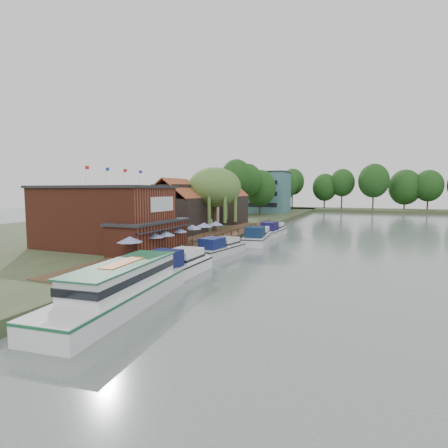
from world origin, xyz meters
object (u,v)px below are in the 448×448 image
at_px(tour_boat, 118,286).
at_px(umbrella_2, 165,242).
at_px(hotel_block, 247,192).
at_px(swan, 131,300).
at_px(umbrella_3, 178,238).
at_px(umbrella_4, 192,234).
at_px(cottage_a, 175,206).
at_px(umbrella_1, 153,244).
at_px(umbrella_0, 130,249).
at_px(pub, 116,217).
at_px(cruiser_0, 175,262).
at_px(umbrella_6, 216,230).
at_px(cruiser_1, 220,245).
at_px(cottage_b, 188,204).
at_px(cottage_c, 227,202).
at_px(cruiser_2, 258,234).
at_px(cruiser_3, 273,228).
at_px(umbrella_5, 204,232).
at_px(willow, 215,200).

bearing_deg(tour_boat, umbrella_2, 103.82).
distance_m(hotel_block, swan, 86.50).
bearing_deg(umbrella_3, umbrella_4, 88.42).
distance_m(cottage_a, umbrella_1, 18.87).
bearing_deg(umbrella_0, umbrella_2, 85.22).
height_order(pub, cruiser_0, pub).
bearing_deg(umbrella_6, umbrella_2, -92.70).
distance_m(cottage_a, umbrella_0, 22.22).
relative_size(cottage_a, swan, 19.55).
distance_m(umbrella_1, cruiser_1, 9.20).
distance_m(cottage_b, swan, 41.37).
bearing_deg(hotel_block, cottage_c, -77.80).
relative_size(umbrella_2, tour_boat, 0.18).
bearing_deg(cottage_b, cruiser_2, -27.83).
relative_size(umbrella_1, cruiser_3, 0.23).
bearing_deg(swan, cruiser_3, 89.89).
height_order(cottage_a, umbrella_3, cottage_a).
height_order(cottage_b, umbrella_5, cottage_b).
relative_size(hotel_block, cruiser_0, 2.36).
bearing_deg(hotel_block, pub, -83.57).
height_order(umbrella_5, cruiser_1, umbrella_5).
distance_m(umbrella_3, cruiser_1, 5.23).
distance_m(hotel_block, willow, 52.29).
xyz_separation_m(pub, cottage_a, (-1.00, 15.00, 0.60)).
distance_m(cottage_a, cruiser_2, 13.51).
distance_m(umbrella_6, cruiser_1, 6.58).
height_order(hotel_block, cruiser_1, hotel_block).
bearing_deg(pub, cruiser_1, 30.49).
bearing_deg(umbrella_3, willow, 99.72).
relative_size(umbrella_0, cruiser_1, 0.26).
relative_size(umbrella_0, umbrella_1, 1.02).
bearing_deg(cruiser_2, pub, -131.86).
height_order(hotel_block, umbrella_2, hotel_block).
height_order(cottage_a, cruiser_0, cottage_a).
relative_size(cottage_b, willow, 0.92).
bearing_deg(cottage_b, umbrella_5, -55.89).
height_order(cottage_b, umbrella_6, cottage_b).
height_order(willow, umbrella_0, willow).
bearing_deg(cottage_c, pub, -90.00).
distance_m(pub, umbrella_5, 11.62).
bearing_deg(umbrella_6, cottage_a, 158.72).
bearing_deg(umbrella_5, tour_boat, -78.26).
relative_size(cottage_a, umbrella_3, 3.62).
bearing_deg(cruiser_1, cruiser_0, -78.63).
xyz_separation_m(cottage_b, umbrella_0, (10.24, -30.79, -2.96)).
bearing_deg(tour_boat, umbrella_1, 107.67).
bearing_deg(cruiser_1, cruiser_3, 94.88).
height_order(umbrella_1, umbrella_4, same).
distance_m(willow, umbrella_2, 21.13).
distance_m(cottage_c, swan, 48.64).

